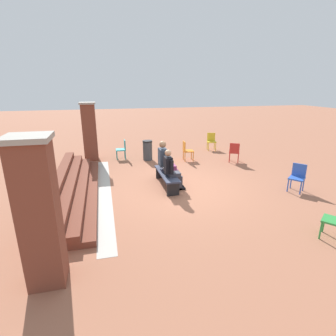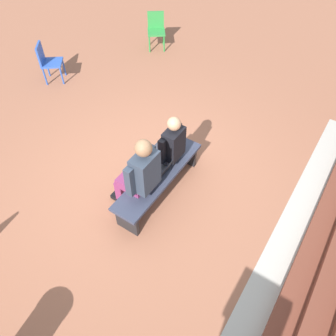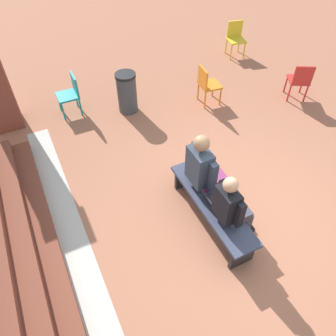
{
  "view_description": "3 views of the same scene",
  "coord_description": "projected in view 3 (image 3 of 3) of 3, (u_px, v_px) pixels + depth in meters",
  "views": [
    {
      "loc": [
        -7.56,
        2.23,
        3.13
      ],
      "look_at": [
        0.07,
        0.34,
        0.64
      ],
      "focal_mm": 28.0,
      "sensor_mm": 36.0,
      "label": 1
    },
    {
      "loc": [
        2.77,
        2.23,
        4.12
      ],
      "look_at": [
        0.32,
        0.62,
        0.89
      ],
      "focal_mm": 35.0,
      "sensor_mm": 36.0,
      "label": 2
    },
    {
      "loc": [
        -2.19,
        2.23,
        4.18
      ],
      "look_at": [
        0.6,
        0.86,
        0.98
      ],
      "focal_mm": 35.0,
      "sensor_mm": 36.0,
      "label": 3
    }
  ],
  "objects": [
    {
      "name": "litter_bin",
      "position": [
        127.0,
        93.0,
        6.73
      ],
      "size": [
        0.42,
        0.42,
        0.86
      ],
      "color": "#383D42",
      "rests_on": "ground"
    },
    {
      "name": "brick_steps",
      "position": [
        5.0,
        297.0,
        3.98
      ],
      "size": [
        5.9,
        1.2,
        0.6
      ],
      "color": "brown",
      "rests_on": "ground"
    },
    {
      "name": "plastic_chair_near_bench_left",
      "position": [
        235.0,
        37.0,
        8.46
      ],
      "size": [
        0.5,
        0.5,
        0.84
      ],
      "color": "gold",
      "rests_on": "ground"
    },
    {
      "name": "plastic_chair_near_bench_right",
      "position": [
        71.0,
        92.0,
        6.65
      ],
      "size": [
        0.42,
        0.42,
        0.84
      ],
      "color": "teal",
      "rests_on": "ground"
    },
    {
      "name": "concrete_strip",
      "position": [
        85.0,
        273.0,
        4.43
      ],
      "size": [
        6.7,
        0.4,
        0.01
      ],
      "primitive_type": "cube",
      "color": "#B7B2A8",
      "rests_on": "ground"
    },
    {
      "name": "laptop",
      "position": [
        213.0,
        201.0,
        4.66
      ],
      "size": [
        0.32,
        0.29,
        0.21
      ],
      "color": "black",
      "rests_on": "bench"
    },
    {
      "name": "plastic_chair_mid_courtyard",
      "position": [
        300.0,
        79.0,
        7.0
      ],
      "size": [
        0.57,
        0.57,
        0.84
      ],
      "color": "red",
      "rests_on": "ground"
    },
    {
      "name": "plastic_chair_far_left",
      "position": [
        207.0,
        83.0,
        6.89
      ],
      "size": [
        0.46,
        0.46,
        0.84
      ],
      "color": "orange",
      "rests_on": "ground"
    },
    {
      "name": "person_student",
      "position": [
        232.0,
        207.0,
        4.35
      ],
      "size": [
        0.51,
        0.65,
        1.29
      ],
      "color": "#383842",
      "rests_on": "ground"
    },
    {
      "name": "person_adult",
      "position": [
        205.0,
        170.0,
        4.76
      ],
      "size": [
        0.59,
        0.74,
        1.42
      ],
      "color": "#7F2D5B",
      "rests_on": "ground"
    },
    {
      "name": "ground_plane",
      "position": [
        235.0,
        219.0,
        5.05
      ],
      "size": [
        60.0,
        60.0,
        0.0
      ],
      "primitive_type": "plane",
      "color": "#9E6047"
    },
    {
      "name": "bench",
      "position": [
        212.0,
        206.0,
        4.79
      ],
      "size": [
        1.8,
        0.44,
        0.45
      ],
      "color": "#33384C",
      "rests_on": "ground"
    }
  ]
}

